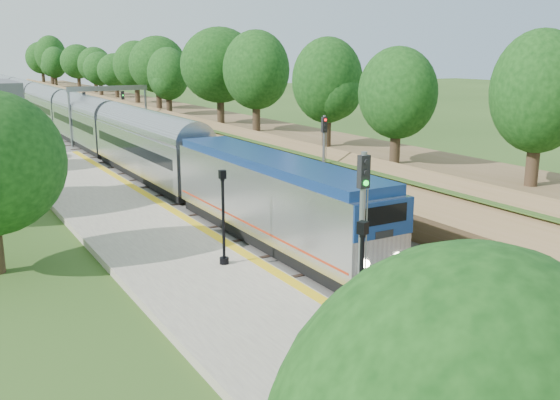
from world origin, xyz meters
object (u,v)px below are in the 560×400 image
signal_gantry (108,99)px  signal_platform (362,225)px  train (66,117)px  signal_farside (324,153)px  lamppost_mid (361,296)px  lamppost_far (223,223)px

signal_gantry → signal_platform: (-5.37, -50.32, -0.61)m
signal_gantry → train: signal_gantry is taller
train → signal_platform: bearing=-92.8°
train → signal_gantry: bearing=-76.0°
train → signal_farside: signal_farside is taller
lamppost_mid → signal_farside: signal_farside is taller
lamppost_mid → signal_farside: 19.63m
lamppost_far → lamppost_mid: bearing=-90.0°
train → lamppost_far: size_ratio=27.42×
lamppost_mid → train: bearing=86.5°
lamppost_mid → lamppost_far: 9.97m
signal_gantry → train: 10.52m
train → lamppost_mid: 61.52m
lamppost_mid → lamppost_far: size_ratio=1.01×
signal_farside → signal_gantry: bearing=96.1°
signal_farside → lamppost_mid: bearing=-120.7°
lamppost_mid → lamppost_far: lamppost_mid is taller
signal_gantry → lamppost_far: (-6.27, -41.54, -2.52)m
signal_platform → signal_farside: size_ratio=1.07×
train → lamppost_far: 51.57m
signal_gantry → train: size_ratio=0.07×
lamppost_mid → signal_platform: 2.41m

